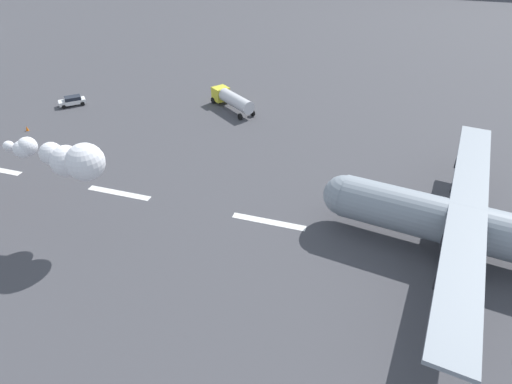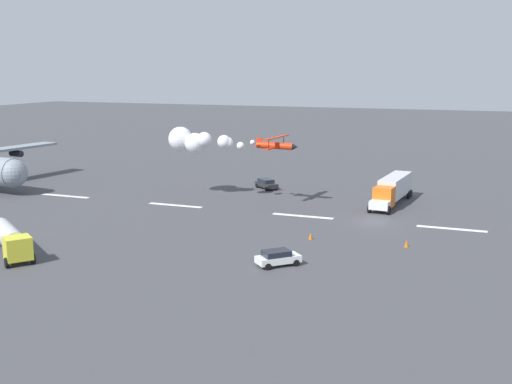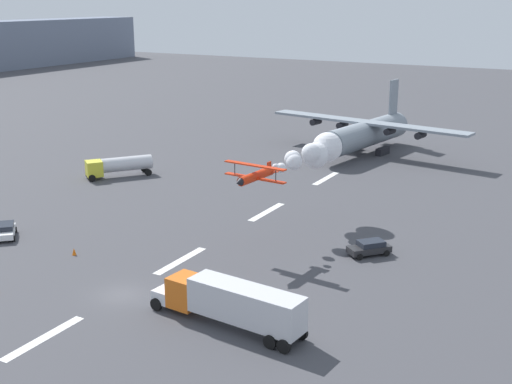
% 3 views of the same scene
% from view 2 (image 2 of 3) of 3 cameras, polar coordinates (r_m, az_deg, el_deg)
% --- Properties ---
extents(ground_plane, '(440.00, 440.00, 0.00)m').
position_cam_2_polar(ground_plane, '(79.31, 10.50, -2.67)').
color(ground_plane, '#424247').
rests_on(ground_plane, ground).
extents(runway_stripe_3, '(8.00, 0.90, 0.01)m').
position_cam_2_polar(runway_stripe_3, '(78.28, 17.07, -3.16)').
color(runway_stripe_3, white).
rests_on(runway_stripe_3, ground).
extents(runway_stripe_4, '(8.00, 0.90, 0.01)m').
position_cam_2_polar(runway_stripe_4, '(81.35, 4.19, -2.16)').
color(runway_stripe_4, white).
rests_on(runway_stripe_4, ground).
extents(runway_stripe_5, '(8.00, 0.90, 0.01)m').
position_cam_2_polar(runway_stripe_5, '(88.15, -7.22, -1.18)').
color(runway_stripe_5, white).
rests_on(runway_stripe_5, ground).
extents(runway_stripe_6, '(8.00, 0.90, 0.01)m').
position_cam_2_polar(runway_stripe_6, '(97.91, -16.67, -0.34)').
color(runway_stripe_6, white).
rests_on(runway_stripe_6, ground).
extents(stunt_biplane_red, '(20.15, 7.09, 3.76)m').
position_cam_2_polar(stunt_biplane_red, '(92.20, -5.15, 4.57)').
color(stunt_biplane_red, red).
extents(semi_truck_orange, '(4.05, 13.97, 3.70)m').
position_cam_2_polar(semi_truck_orange, '(90.05, 12.12, 0.29)').
color(semi_truck_orange, silver).
rests_on(semi_truck_orange, ground).
extents(fuel_tanker_truck, '(9.06, 7.75, 2.90)m').
position_cam_2_polar(fuel_tanker_truck, '(68.62, -21.13, -3.89)').
color(fuel_tanker_truck, yellow).
rests_on(fuel_tanker_truck, ground).
extents(followme_car_yellow, '(4.47, 4.22, 1.52)m').
position_cam_2_polar(followme_car_yellow, '(99.31, 0.93, 0.76)').
color(followme_car_yellow, '#262628').
rests_on(followme_car_yellow, ground).
extents(airport_staff_sedan, '(4.26, 4.23, 1.52)m').
position_cam_2_polar(airport_staff_sedan, '(61.02, 1.95, -5.87)').
color(airport_staff_sedan, white).
rests_on(airport_staff_sedan, ground).
extents(traffic_cone_near, '(0.44, 0.44, 0.75)m').
position_cam_2_polar(traffic_cone_near, '(69.09, 13.30, -4.51)').
color(traffic_cone_near, orange).
rests_on(traffic_cone_near, ground).
extents(traffic_cone_far, '(0.44, 0.44, 0.75)m').
position_cam_2_polar(traffic_cone_far, '(70.50, 4.90, -3.94)').
color(traffic_cone_far, orange).
rests_on(traffic_cone_far, ground).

